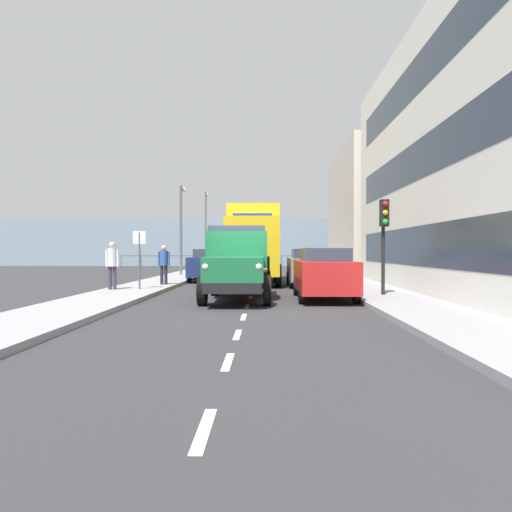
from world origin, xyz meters
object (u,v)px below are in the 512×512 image
object	(u,v)px
car_red_kerbside_near	(324,273)
street_sign	(139,250)
lorry_cargo_yellow	(254,242)
truck_vintage_green	(237,265)
lamp_post_far	(206,223)
car_maroon_oppositeside_1	(222,262)
lamp_post_promenade	(181,221)
car_navy_oppositeside_0	(210,264)
pedestrian_couple_b	(164,261)
pedestrian_near_railing	(112,261)
car_grey_kerbside_1	(309,267)
traffic_light_near	(384,226)

from	to	relation	value
car_red_kerbside_near	street_sign	xyz separation A→B (m)	(6.86, -2.32, 0.79)
street_sign	lorry_cargo_yellow	bearing A→B (deg)	-127.07
truck_vintage_green	lamp_post_far	bearing A→B (deg)	-80.19
truck_vintage_green	car_maroon_oppositeside_1	bearing A→B (deg)	-82.82
car_red_kerbside_near	lamp_post_promenade	size ratio (longest dim) A/B	0.78
car_maroon_oppositeside_1	lamp_post_promenade	xyz separation A→B (m)	(2.32, 2.59, 2.63)
car_navy_oppositeside_0	street_sign	size ratio (longest dim) A/B	1.95
lamp_post_promenade	car_red_kerbside_near	bearing A→B (deg)	118.27
pedestrian_couple_b	lamp_post_promenade	size ratio (longest dim) A/B	0.31
car_navy_oppositeside_0	pedestrian_near_railing	distance (m)	7.89
truck_vintage_green	car_navy_oppositeside_0	bearing A→B (deg)	-78.08
lorry_cargo_yellow	lamp_post_promenade	world-z (taller)	lamp_post_promenade
car_red_kerbside_near	car_grey_kerbside_1	xyz separation A→B (m)	(0.00, -5.71, -0.00)
truck_vintage_green	car_maroon_oppositeside_1	size ratio (longest dim) A/B	1.30
lamp_post_far	pedestrian_couple_b	bearing A→B (deg)	91.94
car_grey_kerbside_1	street_sign	distance (m)	7.69
traffic_light_near	street_sign	world-z (taller)	traffic_light_near
car_grey_kerbside_1	pedestrian_near_railing	xyz separation A→B (m)	(7.84, 3.66, 0.34)
pedestrian_near_railing	street_sign	xyz separation A→B (m)	(-0.98, -0.28, 0.45)
car_navy_oppositeside_0	car_maroon_oppositeside_1	xyz separation A→B (m)	(-0.00, -6.73, -0.00)
car_navy_oppositeside_0	lamp_post_promenade	distance (m)	5.43
pedestrian_couple_b	lamp_post_far	bearing A→B (deg)	-88.06
car_red_kerbside_near	lamp_post_far	bearing A→B (deg)	-73.47
car_maroon_oppositeside_1	traffic_light_near	distance (m)	17.58
truck_vintage_green	pedestrian_near_railing	distance (m)	5.61
car_red_kerbside_near	pedestrian_near_railing	xyz separation A→B (m)	(7.84, -2.05, 0.34)
car_grey_kerbside_1	lamp_post_promenade	size ratio (longest dim) A/B	0.73
lamp_post_promenade	car_navy_oppositeside_0	bearing A→B (deg)	119.20
car_maroon_oppositeside_1	traffic_light_near	bearing A→B (deg)	113.52
street_sign	traffic_light_near	bearing A→B (deg)	165.78
car_maroon_oppositeside_1	lamp_post_far	world-z (taller)	lamp_post_far
lorry_cargo_yellow	lamp_post_promenade	distance (m)	7.41
lorry_cargo_yellow	truck_vintage_green	bearing A→B (deg)	87.94
car_red_kerbside_near	pedestrian_couple_b	world-z (taller)	pedestrian_couple_b
pedestrian_couple_b	traffic_light_near	xyz separation A→B (m)	(-8.47, 4.66, 1.31)
lamp_post_far	street_sign	size ratio (longest dim) A/B	2.87
lamp_post_far	truck_vintage_green	bearing A→B (deg)	99.81
car_maroon_oppositeside_1	pedestrian_couple_b	distance (m)	11.49
truck_vintage_green	car_red_kerbside_near	xyz separation A→B (m)	(-2.87, -0.55, -0.28)
lorry_cargo_yellow	street_sign	distance (m)	7.15
car_navy_oppositeside_0	car_red_kerbside_near	bearing A→B (deg)	117.86
pedestrian_couple_b	street_sign	xyz separation A→B (m)	(0.42, 2.41, 0.52)
car_navy_oppositeside_0	traffic_light_near	size ratio (longest dim) A/B	1.37
car_grey_kerbside_1	car_navy_oppositeside_0	size ratio (longest dim) A/B	0.92
lorry_cargo_yellow	pedestrian_near_railing	distance (m)	8.02
car_maroon_oppositeside_1	traffic_light_near	xyz separation A→B (m)	(-6.99, 16.05, 1.58)
truck_vintage_green	car_grey_kerbside_1	xyz separation A→B (m)	(-2.87, -6.26, -0.28)
car_maroon_oppositeside_1	lorry_cargo_yellow	bearing A→B (deg)	106.55
lamp_post_promenade	lorry_cargo_yellow	bearing A→B (deg)	130.58
car_red_kerbside_near	traffic_light_near	world-z (taller)	traffic_light_near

